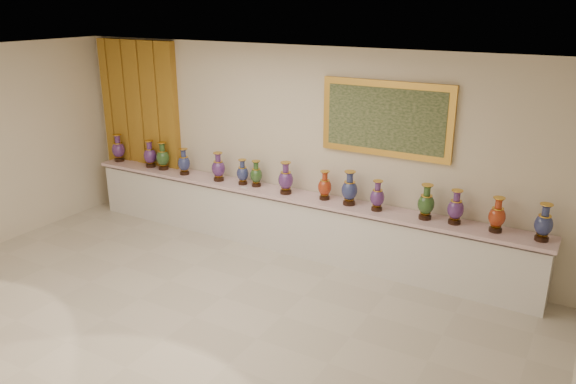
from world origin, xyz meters
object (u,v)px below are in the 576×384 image
at_px(counter, 289,222).
at_px(vase_2, 163,157).
at_px(vase_0, 118,149).
at_px(vase_1, 150,155).

distance_m(counter, vase_2, 2.52).
bearing_deg(vase_0, counter, 0.20).
height_order(vase_0, vase_2, vase_0).
xyz_separation_m(vase_1, vase_2, (0.29, -0.00, 0.00)).
height_order(vase_0, vase_1, vase_0).
height_order(counter, vase_1, vase_1).
bearing_deg(vase_1, vase_2, -0.20).
distance_m(counter, vase_1, 2.79).
height_order(counter, vase_2, vase_2).
bearing_deg(vase_0, vase_2, 0.04).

